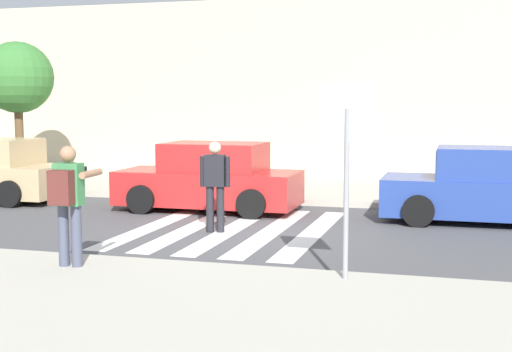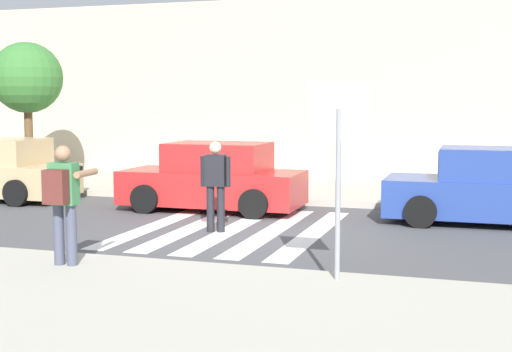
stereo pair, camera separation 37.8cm
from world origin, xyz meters
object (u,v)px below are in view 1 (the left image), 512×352
Objects in this scene: photographer_with_backpack at (68,195)px; pedestrian_crossing at (215,181)px; street_tree_west at (17,78)px; stop_sign at (347,137)px; parked_car_red at (210,179)px; parked_car_blue at (487,188)px.

pedestrian_crossing is (0.87, 3.80, -0.19)m from photographer_with_backpack.
street_tree_west reaches higher than photographer_with_backpack.
parked_car_red is (-4.01, 5.90, -1.30)m from stop_sign.
stop_sign is 4.66m from pedestrian_crossing.
stop_sign is at bearing -38.22° from street_tree_west.
photographer_with_backpack is (-3.89, -0.40, -0.86)m from stop_sign.
photographer_with_backpack reaches higher than pedestrian_crossing.
parked_car_red is (-0.12, 6.30, -0.44)m from photographer_with_backpack.
pedestrian_crossing is 2.70m from parked_car_red.
parked_car_blue is 1.02× the size of street_tree_west.
street_tree_west is at bearing 159.45° from parked_car_red.
photographer_with_backpack is 8.62m from parked_car_blue.
photographer_with_backpack is 0.42× the size of parked_car_red.
parked_car_blue is at bearing 71.44° from stop_sign.
parked_car_blue is at bearing -11.15° from street_tree_west.
photographer_with_backpack reaches higher than parked_car_blue.
stop_sign reaches higher than photographer_with_backpack.
street_tree_west is at bearing 127.59° from photographer_with_backpack.
photographer_with_backpack is at bearing -52.41° from street_tree_west.
stop_sign is 0.63× the size of parked_car_blue.
street_tree_west reaches higher than stop_sign.
photographer_with_backpack reaches higher than parked_car_red.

